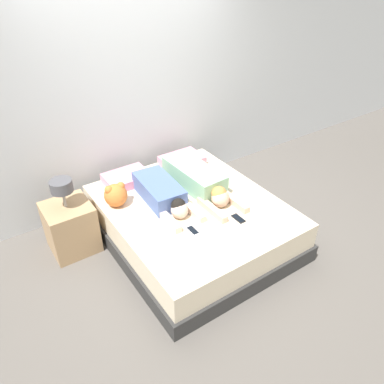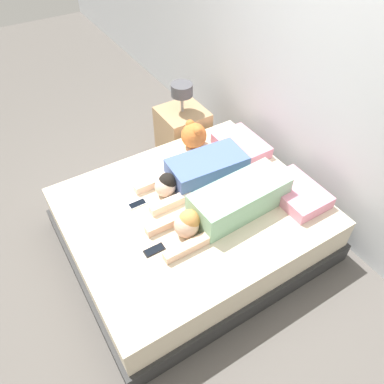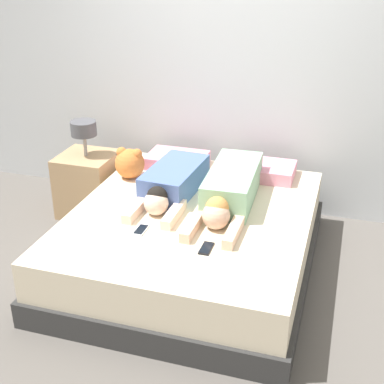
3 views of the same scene
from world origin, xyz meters
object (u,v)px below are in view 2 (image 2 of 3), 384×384
object	(u,v)px
pillow_head_right	(296,193)
plush_toy	(194,135)
pillow_head_left	(241,145)
nightstand	(183,131)
cell_phone_left	(137,204)
cell_phone_right	(154,250)
bed	(192,224)
person_right	(229,203)
person_left	(198,172)

from	to	relation	value
pillow_head_right	plush_toy	bearing A→B (deg)	-161.53
pillow_head_right	pillow_head_left	bearing A→B (deg)	180.00
pillow_head_left	nightstand	xyz separation A→B (m)	(-0.75, -0.19, -0.22)
cell_phone_left	plush_toy	size ratio (longest dim) A/B	0.61
cell_phone_left	cell_phone_right	xyz separation A→B (m)	(0.48, -0.10, 0.00)
pillow_head_right	bed	bearing A→B (deg)	-115.79
plush_toy	pillow_head_right	bearing A→B (deg)	18.47
pillow_head_left	person_right	distance (m)	0.82
pillow_head_right	nightstand	bearing A→B (deg)	-172.85
person_left	cell_phone_left	size ratio (longest dim) A/B	6.23
person_left	plush_toy	distance (m)	0.48
pillow_head_left	nightstand	size ratio (longest dim) A/B	0.59
nightstand	plush_toy	bearing A→B (deg)	-18.09
pillow_head_left	plush_toy	bearing A→B (deg)	-129.60
cell_phone_left	cell_phone_right	bearing A→B (deg)	-11.53
bed	cell_phone_left	bearing A→B (deg)	-123.07
cell_phone_left	nightstand	distance (m)	1.31
bed	cell_phone_right	xyz separation A→B (m)	(0.24, -0.46, 0.24)
pillow_head_right	nightstand	xyz separation A→B (m)	(-1.49, -0.19, -0.22)
pillow_head_left	cell_phone_right	size ratio (longest dim) A/B	3.21
bed	pillow_head_left	distance (m)	0.90
person_left	cell_phone_left	world-z (taller)	person_left
person_left	nightstand	world-z (taller)	nightstand
person_right	nightstand	size ratio (longest dim) A/B	1.36
plush_toy	nightstand	xyz separation A→B (m)	(-0.47, 0.15, -0.29)
pillow_head_right	plush_toy	xyz separation A→B (m)	(-1.02, -0.34, 0.07)
pillow_head_left	cell_phone_right	bearing A→B (deg)	-63.76
person_right	cell_phone_right	world-z (taller)	person_right
person_left	cell_phone_left	xyz separation A→B (m)	(-0.01, -0.57, -0.09)
pillow_head_left	cell_phone_left	world-z (taller)	pillow_head_left
pillow_head_left	cell_phone_left	size ratio (longest dim) A/B	3.21
person_left	cell_phone_right	size ratio (longest dim) A/B	6.23
pillow_head_left	nightstand	distance (m)	0.81
cell_phone_left	plush_toy	xyz separation A→B (m)	(-0.41, 0.79, 0.12)
plush_toy	bed	bearing A→B (deg)	-33.04
pillow_head_left	person_right	bearing A→B (deg)	-43.79
pillow_head_right	person_left	world-z (taller)	person_left
cell_phone_right	plush_toy	size ratio (longest dim) A/B	0.61
person_right	plush_toy	bearing A→B (deg)	165.45
cell_phone_right	bed	bearing A→B (deg)	116.98
pillow_head_right	person_right	distance (m)	0.59
person_left	nightstand	bearing A→B (deg)	157.20
person_right	cell_phone_right	xyz separation A→B (m)	(0.01, -0.66, -0.11)
pillow_head_left	plush_toy	distance (m)	0.45
pillow_head_left	cell_phone_right	xyz separation A→B (m)	(0.61, -1.23, -0.05)
pillow_head_right	nightstand	size ratio (longest dim) A/B	0.59
pillow_head_left	cell_phone_left	xyz separation A→B (m)	(0.13, -1.13, -0.05)
pillow_head_left	nightstand	bearing A→B (deg)	-166.05
bed	cell_phone_left	size ratio (longest dim) A/B	13.12
person_right	pillow_head_left	bearing A→B (deg)	136.21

